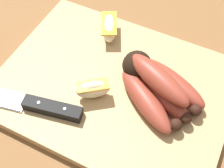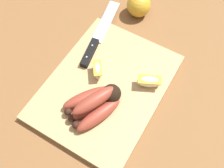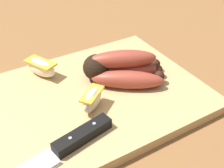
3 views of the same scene
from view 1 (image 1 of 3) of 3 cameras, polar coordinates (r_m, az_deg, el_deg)
ground_plane at (r=0.56m, az=-1.46°, el=-0.36°), size 6.00×6.00×0.00m
cutting_board at (r=0.54m, az=0.30°, el=-0.60°), size 0.41×0.31×0.02m
banana_bunch at (r=0.51m, az=8.27°, el=-0.22°), size 0.17×0.15×0.06m
chefs_knife at (r=0.53m, az=-16.01°, el=-3.43°), size 0.28×0.08×0.02m
apple_wedge_near at (r=0.60m, az=-0.53°, el=10.65°), size 0.06×0.08×0.04m
apple_wedge_middle at (r=0.51m, az=-4.06°, el=-0.81°), size 0.06×0.05×0.04m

